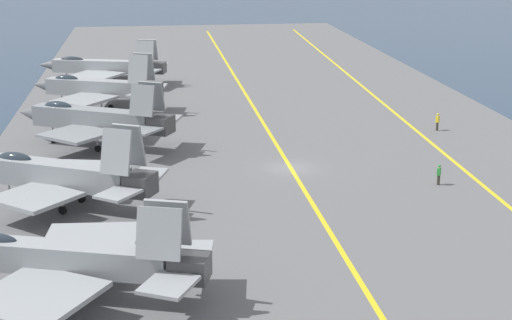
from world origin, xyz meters
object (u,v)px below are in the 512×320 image
parked_jet_second (65,259)px  parked_jet_third (60,175)px  crew_green_vest (439,174)px  parked_jet_fifth (99,88)px  parked_jet_fourth (95,119)px  parked_jet_sixth (104,67)px  crew_yellow_vest (437,121)px

parked_jet_second → parked_jet_third: 15.28m
parked_jet_third → crew_green_vest: size_ratio=9.18×
parked_jet_third → parked_jet_fifth: size_ratio=1.00×
parked_jet_second → parked_jet_fifth: parked_jet_fifth is taller
parked_jet_fourth → parked_jet_fifth: 14.92m
parked_jet_fifth → parked_jet_sixth: parked_jet_fifth is taller
parked_jet_fourth → crew_green_vest: parked_jet_fourth is taller
parked_jet_second → parked_jet_fourth: bearing=0.3°
parked_jet_third → parked_jet_fourth: size_ratio=0.97×
crew_yellow_vest → parked_jet_sixth: bearing=49.9°
parked_jet_sixth → crew_yellow_vest: 45.10m
parked_jet_third → parked_jet_fourth: parked_jet_third is taller
parked_jet_third → parked_jet_sixth: size_ratio=0.90×
parked_jet_sixth → parked_jet_second: bearing=-179.2°
crew_yellow_vest → parked_jet_third: bearing=116.9°
parked_jet_sixth → crew_yellow_vest: bearing=-130.1°
parked_jet_second → parked_jet_third: parked_jet_third is taller
crew_green_vest → parked_jet_second: bearing=120.8°
parked_jet_fifth → crew_yellow_vest: (-13.20, -34.31, -1.73)m
parked_jet_third → crew_yellow_vest: 39.73m
parked_jet_second → crew_yellow_vest: size_ratio=9.62×
parked_jet_fourth → parked_jet_sixth: bearing=1.2°
parked_jet_fourth → crew_green_vest: bearing=-118.5°
parked_jet_second → crew_green_vest: bearing=-59.2°
parked_jet_second → parked_jet_sixth: size_ratio=0.99×
parked_jet_sixth → crew_green_vest: size_ratio=10.21×
parked_jet_second → parked_jet_sixth: parked_jet_sixth is taller
parked_jet_second → parked_jet_fourth: parked_jet_fourth is taller
parked_jet_third → crew_green_vest: parked_jet_third is taller
parked_jet_fifth → crew_yellow_vest: bearing=-111.0°
parked_jet_fifth → crew_green_vest: 41.19m
parked_jet_fourth → crew_yellow_vest: 33.92m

